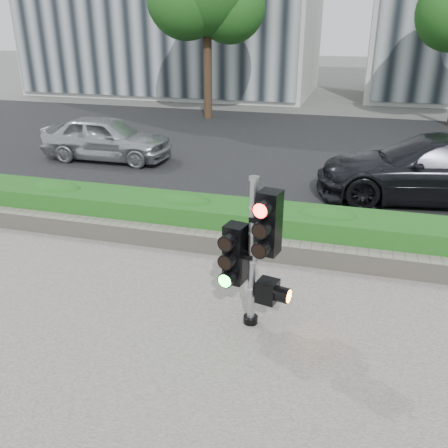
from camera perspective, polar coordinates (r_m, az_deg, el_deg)
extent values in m
plane|color=#51514C|center=(6.94, -2.45, -10.62)|extent=(120.00, 120.00, 0.00)
cube|color=black|center=(16.06, 8.77, 8.92)|extent=(60.00, 13.00, 0.02)
cube|color=gray|center=(9.60, 3.36, -0.24)|extent=(60.00, 0.25, 0.12)
cube|color=gray|center=(8.44, 1.52, -2.59)|extent=(12.00, 0.32, 0.34)
cube|color=green|center=(8.94, 2.56, 0.13)|extent=(12.00, 1.00, 0.68)
cylinder|color=black|center=(21.05, -1.98, 18.00)|extent=(0.36, 0.36, 4.03)
sphere|color=#164714|center=(21.08, 0.71, 24.68)|extent=(2.88, 2.88, 2.88)
cylinder|color=black|center=(6.67, 3.21, -11.38)|extent=(0.20, 0.20, 0.10)
cylinder|color=gray|center=(6.17, 3.41, -3.87)|extent=(0.10, 0.10, 2.05)
cylinder|color=gray|center=(5.77, 3.65, 5.48)|extent=(0.13, 0.13, 0.05)
cube|color=#FF1107|center=(5.84, 5.46, 0.15)|extent=(0.31, 0.31, 0.82)
cube|color=#14E51E|center=(6.24, 1.37, -3.58)|extent=(0.31, 0.31, 0.82)
cube|color=black|center=(6.23, 4.60, -0.82)|extent=(0.31, 0.31, 0.56)
cube|color=orange|center=(6.35, 5.25, -8.01)|extent=(0.31, 0.31, 0.30)
imported|color=#ABACB2|center=(14.81, -13.95, 10.00)|extent=(3.88, 1.59, 1.32)
imported|color=black|center=(11.95, 23.89, 6.15)|extent=(5.44, 2.74, 1.52)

